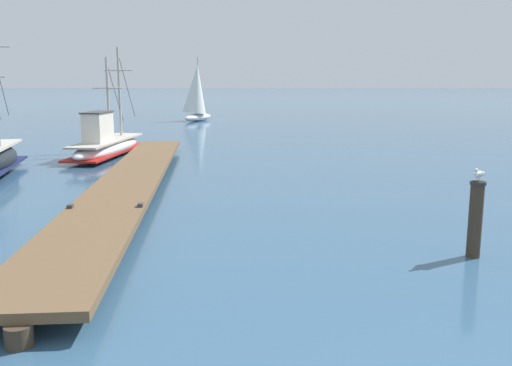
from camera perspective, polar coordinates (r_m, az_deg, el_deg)
name	(u,v)px	position (r m, az deg, el deg)	size (l,w,h in m)	color
floating_dock	(130,180)	(17.20, -12.76, 0.28)	(3.42, 20.12, 0.53)	brown
fishing_boat_4	(106,144)	(25.30, -15.12, 3.89)	(2.15, 7.37, 4.82)	silver
mooring_piling	(475,218)	(11.39, 21.61, -3.34)	(0.30, 0.30, 1.48)	#3D3023
perched_seagull	(479,174)	(11.24, 21.92, 0.89)	(0.31, 0.30, 0.27)	gold
distant_sailboat	(196,93)	(45.36, -6.16, 9.16)	(2.80, 3.83, 5.05)	silver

